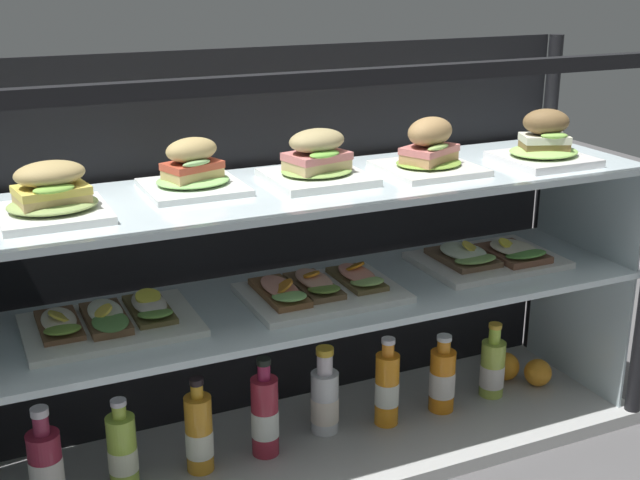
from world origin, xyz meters
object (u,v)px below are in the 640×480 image
Objects in this scene: juice_bottle_front_right_end at (46,469)px; juice_bottle_near_post at (122,451)px; plated_roll_sandwich_mid_left at (429,152)px; open_sandwich_tray_near_right_corner at (110,320)px; open_sandwich_tray_mid_right at (319,288)px; juice_bottle_back_left at (325,400)px; plated_roll_sandwich_right_of_center at (544,146)px; orange_fruit_near_left_post at (505,366)px; juice_bottle_tucked_behind at (387,388)px; juice_bottle_back_right at (200,435)px; juice_bottle_front_second at (266,417)px; plated_roll_sandwich_near_left_corner at (318,162)px; juice_bottle_back_center at (492,368)px; open_sandwich_tray_near_left_corner at (489,257)px; plated_roll_sandwich_mid_right at (193,173)px; orange_fruit_beside_bottles at (539,373)px; juice_bottle_front_middle at (441,379)px; plated_roll_sandwich_far_right at (52,197)px.

juice_bottle_front_right_end reaches higher than juice_bottle_near_post.
plated_roll_sandwich_mid_left is 0.92m from juice_bottle_near_post.
open_sandwich_tray_near_right_corner is 0.45m from open_sandwich_tray_mid_right.
open_sandwich_tray_near_right_corner is at bearing 178.17° from plated_roll_sandwich_mid_left.
plated_roll_sandwich_right_of_center is at bearing -8.82° from juice_bottle_back_left.
plated_roll_sandwich_right_of_center is 0.58× the size of open_sandwich_tray_mid_right.
plated_roll_sandwich_right_of_center reaches higher than orange_fruit_near_left_post.
juice_bottle_back_left is (-0.52, 0.08, -0.58)m from plated_roll_sandwich_right_of_center.
juice_bottle_front_right_end is 1.03× the size of juice_bottle_tucked_behind.
juice_bottle_front_second is (0.15, -0.00, 0.01)m from juice_bottle_back_right.
juice_bottle_back_right is 1.03× the size of juice_bottle_back_left.
plated_roll_sandwich_near_left_corner is 1.04× the size of juice_bottle_back_center.
juice_bottle_near_post is (-0.91, 0.01, -0.30)m from open_sandwich_tray_near_left_corner.
juice_bottle_tucked_behind is at bearing 0.45° from juice_bottle_front_right_end.
plated_roll_sandwich_mid_right is 2.73× the size of orange_fruit_beside_bottles.
juice_bottle_front_second is at bearing -179.14° from open_sandwich_tray_near_left_corner.
juice_bottle_front_middle is at bearing 1.32° from juice_bottle_tucked_behind.
juice_bottle_back_right reaches higher than juice_bottle_near_post.
plated_roll_sandwich_mid_left is (0.81, 0.01, 0.01)m from plated_roll_sandwich_far_right.
plated_roll_sandwich_right_of_center is at bearing -6.72° from plated_roll_sandwich_near_left_corner.
open_sandwich_tray_near_right_corner is at bearing 176.96° from juice_bottle_front_second.
juice_bottle_back_left is at bearing 2.17° from open_sandwich_tray_near_right_corner.
plated_roll_sandwich_mid_left is at bearing -179.11° from orange_fruit_beside_bottles.
plated_roll_sandwich_near_left_corner is at bearing 73.35° from open_sandwich_tray_mid_right.
juice_bottle_back_right is 0.78m from juice_bottle_back_center.
juice_bottle_back_left is (0.29, -0.02, -0.58)m from plated_roll_sandwich_mid_right.
open_sandwich_tray_near_left_corner is 1.47× the size of juice_bottle_front_right_end.
juice_bottle_front_right_end is (-0.87, 0.00, -0.57)m from plated_roll_sandwich_mid_left.
orange_fruit_near_left_post is at bearing 13.75° from juice_bottle_front_middle.
juice_bottle_front_second is at bearing -179.03° from juice_bottle_front_middle.
plated_roll_sandwich_mid_right is at bearing 172.79° from plated_roll_sandwich_right_of_center.
plated_roll_sandwich_far_right is at bearing -176.00° from plated_roll_sandwich_near_left_corner.
plated_roll_sandwich_mid_right reaches higher than open_sandwich_tray_mid_right.
open_sandwich_tray_near_right_corner is at bearing 179.49° from open_sandwich_tray_near_left_corner.
juice_bottle_front_middle is 2.78× the size of orange_fruit_beside_bottles.
open_sandwich_tray_near_right_corner is 0.91m from open_sandwich_tray_near_left_corner.
juice_bottle_front_right_end is 0.16m from juice_bottle_near_post.
juice_bottle_tucked_behind is (-0.28, -0.00, -0.29)m from open_sandwich_tray_near_left_corner.
plated_roll_sandwich_near_left_corner reaches higher than juice_bottle_back_center.
juice_bottle_back_left is (0.32, 0.03, -0.01)m from juice_bottle_back_right.
juice_bottle_back_right reaches higher than juice_bottle_front_middle.
juice_bottle_tucked_behind is 1.13× the size of juice_bottle_back_center.
juice_bottle_back_left is (0.48, 0.02, -0.00)m from juice_bottle_near_post.
plated_roll_sandwich_right_of_center is 0.58× the size of open_sandwich_tray_near_right_corner.
juice_bottle_near_post is at bearing -177.73° from juice_bottle_back_left.
open_sandwich_tray_near_right_corner is 0.84m from juice_bottle_front_middle.
plated_roll_sandwich_mid_left is at bearing -6.84° from plated_roll_sandwich_mid_right.
open_sandwich_tray_near_left_corner is 1.67× the size of juice_bottle_near_post.
plated_roll_sandwich_far_right reaches higher than orange_fruit_beside_bottles.
juice_bottle_near_post is at bearing 179.14° from orange_fruit_beside_bottles.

